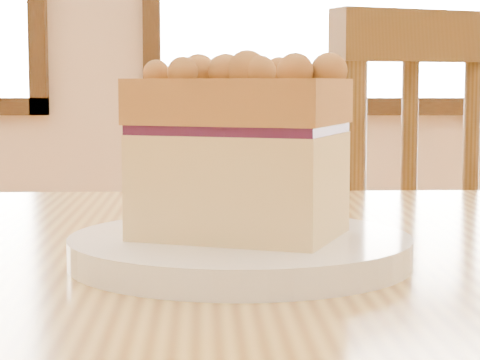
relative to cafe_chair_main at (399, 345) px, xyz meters
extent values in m
cube|color=#3B2510|center=(0.21, 2.96, 0.27)|extent=(1.76, 0.06, 0.08)
cube|color=tan|center=(-0.16, -0.70, 0.24)|extent=(1.25, 0.86, 0.04)
cube|color=brown|center=(-0.02, 0.04, -0.02)|extent=(0.58, 0.58, 0.04)
cylinder|color=brown|center=(-0.10, -0.21, 0.22)|extent=(0.04, 0.04, 0.48)
cube|color=brown|center=(0.06, -0.14, 0.44)|extent=(0.38, 0.20, 0.06)
cylinder|color=brown|center=(0.06, -0.14, 0.21)|extent=(0.02, 0.02, 0.42)
cylinder|color=brown|center=(-0.02, -0.18, 0.21)|extent=(0.02, 0.02, 0.42)
cylinder|color=white|center=(-0.23, -0.71, 0.27)|extent=(0.23, 0.23, 0.02)
cylinder|color=white|center=(-0.23, -0.71, 0.26)|extent=(0.16, 0.16, 0.01)
cube|color=#DAC67B|center=(-0.23, -0.71, 0.31)|extent=(0.15, 0.13, 0.07)
cube|color=#3E112D|center=(-0.23, -0.71, 0.35)|extent=(0.15, 0.13, 0.01)
cube|color=#A96735|center=(-0.23, -0.71, 0.37)|extent=(0.16, 0.14, 0.03)
sphere|color=#A96735|center=(-0.20, -0.70, 0.39)|extent=(0.02, 0.02, 0.02)
sphere|color=#A96735|center=(-0.28, -0.72, 0.39)|extent=(0.02, 0.02, 0.02)
sphere|color=#A96735|center=(-0.26, -0.73, 0.39)|extent=(0.02, 0.02, 0.02)
sphere|color=#A96735|center=(-0.20, -0.75, 0.39)|extent=(0.02, 0.02, 0.02)
sphere|color=#A96735|center=(-0.24, -0.72, 0.39)|extent=(0.03, 0.03, 0.03)
sphere|color=#A96735|center=(-0.25, -0.72, 0.39)|extent=(0.02, 0.02, 0.02)
sphere|color=#A96735|center=(-0.21, -0.70, 0.39)|extent=(0.01, 0.01, 0.01)
sphere|color=#A96735|center=(-0.27, -0.71, 0.39)|extent=(0.02, 0.02, 0.02)
sphere|color=#A96735|center=(-0.26, -0.68, 0.39)|extent=(0.02, 0.02, 0.02)
sphere|color=#A96735|center=(-0.23, -0.67, 0.39)|extent=(0.01, 0.01, 0.01)
sphere|color=#A96735|center=(-0.22, -0.73, 0.39)|extent=(0.01, 0.01, 0.01)
sphere|color=#A96735|center=(-0.24, -0.70, 0.39)|extent=(0.02, 0.02, 0.02)
sphere|color=#A96735|center=(-0.20, -0.72, 0.39)|extent=(0.02, 0.02, 0.02)
sphere|color=#A96735|center=(-0.26, -0.70, 0.39)|extent=(0.03, 0.03, 0.03)
sphere|color=#A96735|center=(-0.30, -0.70, 0.37)|extent=(0.02, 0.02, 0.02)
sphere|color=#A96735|center=(-0.30, -0.71, 0.34)|extent=(0.01, 0.01, 0.01)
sphere|color=#A96735|center=(-0.29, -0.67, 0.34)|extent=(0.02, 0.02, 0.02)
camera|label=1|loc=(-0.23, -1.33, 0.38)|focal=70.00mm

